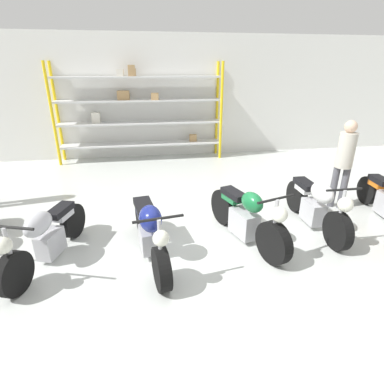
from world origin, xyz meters
The scene contains 8 objects.
ground_plane centered at (0.00, 0.00, 0.00)m, with size 30.00×30.00×0.00m, color silver.
back_wall centered at (0.00, 5.37, 1.80)m, with size 30.00×0.08×3.60m.
shelving_rack centered at (-0.86, 5.01, 1.50)m, with size 4.89×0.63×2.83m.
motorcycle_silver centered at (-2.23, -0.24, 0.42)m, with size 0.92×1.94×0.94m.
motorcycle_blue centered at (-0.75, -0.34, 0.44)m, with size 0.67×2.08×1.00m.
motorcycle_green centered at (0.81, -0.14, 0.42)m, with size 0.86×1.95×1.01m.
motorcycle_white centered at (2.15, 0.09, 0.44)m, with size 0.57×1.99×1.00m.
person_browsing centered at (3.06, 0.82, 1.04)m, with size 0.45×0.45×1.76m.
Camera 1 is at (-0.74, -4.24, 2.66)m, focal length 28.00 mm.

